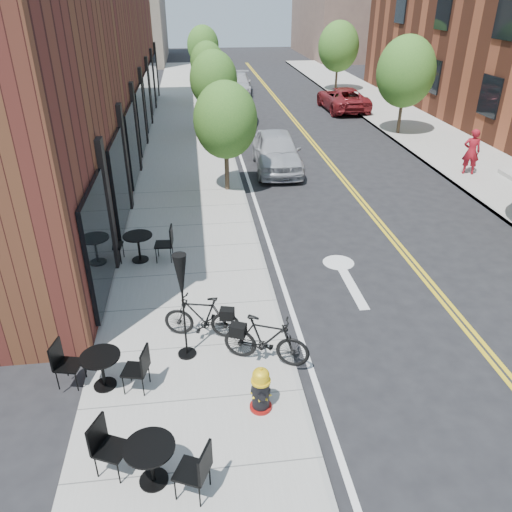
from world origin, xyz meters
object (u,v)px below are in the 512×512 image
parked_car_b (239,113)px  bicycle_left (202,317)px  bistro_set_c (138,244)px  fire_hydrant (261,390)px  patio_umbrella (182,285)px  bistro_set_b (102,366)px  parked_car_c (238,84)px  bicycle_right (266,340)px  parked_car_far (343,99)px  pedestrian (471,152)px  bistro_set_a (151,459)px  parked_car_a (277,151)px

parked_car_b → bicycle_left: bearing=-90.4°
bistro_set_c → bicycle_left: bearing=-61.7°
fire_hydrant → patio_umbrella: bearing=143.8°
fire_hydrant → bistro_set_b: bistro_set_b is taller
bistro_set_b → parked_car_c: bearing=93.2°
bistro_set_c → bicycle_right: bearing=-54.1°
parked_car_far → pedestrian: pedestrian is taller
fire_hydrant → bicycle_right: bearing=93.3°
fire_hydrant → bistro_set_c: size_ratio=0.49×
fire_hydrant → bistro_set_a: (-1.77, -1.25, 0.05)m
parked_car_b → bicycle_right: bearing=-86.5°
bistro_set_c → pedestrian: bearing=29.1°
bicycle_right → fire_hydrant: bearing=-169.8°
patio_umbrella → bistro_set_c: bearing=106.7°
bistro_set_b → bicycle_right: bearing=19.1°
bistro_set_a → pedestrian: size_ratio=0.99×
parked_car_c → bicycle_left: bearing=-90.5°
bistro_set_c → patio_umbrella: bearing=-68.9°
patio_umbrella → fire_hydrant: bearing=-51.9°
fire_hydrant → bicycle_right: size_ratio=0.52×
fire_hydrant → pedestrian: bearing=65.1°
patio_umbrella → parked_car_b: size_ratio=0.56×
bistro_set_a → pedestrian: bearing=72.0°
bistro_set_c → bistro_set_a: bearing=-79.6°
bicycle_left → bistro_set_b: bearing=-41.3°
bicycle_left → bistro_set_b: (-1.84, -1.28, -0.03)m
pedestrian → patio_umbrella: bearing=60.8°
bicycle_right → patio_umbrella: patio_umbrella is taller
bicycle_right → parked_car_a: parked_car_a is taller
bicycle_right → parked_car_c: bearing=18.4°
bicycle_right → bistro_set_c: bicycle_right is taller
fire_hydrant → patio_umbrella: 2.38m
bicycle_left → bistro_set_c: bearing=-142.3°
parked_car_a → bistro_set_a: bearing=-103.5°
fire_hydrant → patio_umbrella: patio_umbrella is taller
parked_car_a → parked_car_b: 7.63m
parked_car_b → patio_umbrella: bearing=-91.1°
bicycle_right → bistro_set_b: size_ratio=1.00×
bistro_set_b → parked_car_b: parked_car_b is taller
bistro_set_a → parked_car_b: 22.34m
bicycle_left → bistro_set_b: 2.24m
bistro_set_c → pedestrian: size_ratio=1.02×
bistro_set_c → parked_car_far: parked_car_far is taller
bistro_set_a → parked_car_c: 31.83m
bicycle_right → parked_car_far: 24.06m
patio_umbrella → parked_car_far: bearing=66.9°
fire_hydrant → parked_car_far: size_ratio=0.18×
bistro_set_b → parked_car_c: size_ratio=0.38×
patio_umbrella → parked_car_b: patio_umbrella is taller
bicycle_left → parked_car_c: parked_car_c is taller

